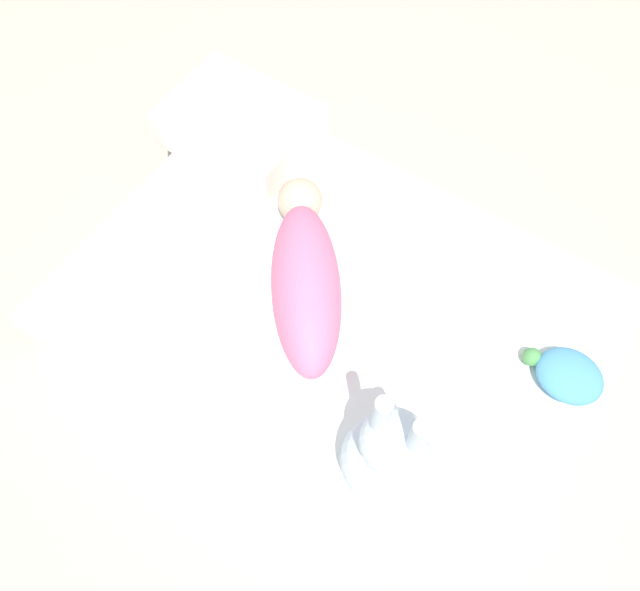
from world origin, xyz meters
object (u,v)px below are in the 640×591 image
at_px(pillow, 240,125).
at_px(turtle_plush, 567,375).
at_px(swaddled_baby, 305,277).
at_px(bunny_plush, 388,455).

relative_size(pillow, turtle_plush, 2.09).
distance_m(swaddled_baby, bunny_plush, 0.47).
relative_size(swaddled_baby, bunny_plush, 1.27).
xyz_separation_m(bunny_plush, turtle_plush, (-0.24, -0.41, -0.10)).
relative_size(swaddled_baby, turtle_plush, 2.63).
bearing_deg(swaddled_baby, turtle_plush, -114.75).
height_order(swaddled_baby, pillow, swaddled_baby).
bearing_deg(swaddled_baby, bunny_plush, -162.67).
distance_m(swaddled_baby, turtle_plush, 0.64).
bearing_deg(bunny_plush, turtle_plush, -120.82).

